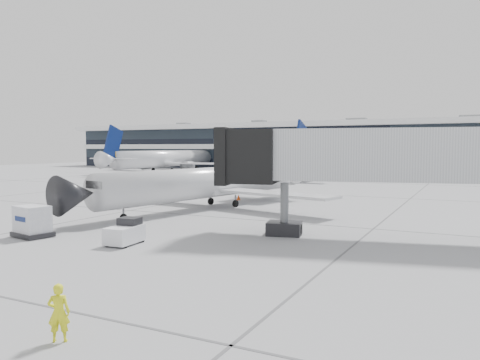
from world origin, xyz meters
The scene contains 11 objects.
ground centered at (0.00, 0.00, 0.00)m, with size 220.00×220.00×0.00m, color gray.
terminal centered at (0.00, 82.00, 5.00)m, with size 170.00×22.00×10.00m, color black.
bg_jet_left centered at (-45.00, 55.00, 0.00)m, with size 32.00×40.00×9.60m, color silver, non-canonical shape.
bg_jet_center centered at (-8.00, 55.00, 0.00)m, with size 32.00×40.00×9.60m, color silver, non-canonical shape.
regional_jet centered at (-4.74, 5.17, 2.31)m, with size 23.36×29.12×6.76m.
jet_bridge centered at (12.79, -2.86, 4.79)m, with size 20.36×8.05×6.57m.
ramp_worker centered at (5.68, -21.85, 0.81)m, with size 0.59×0.39×1.62m, color yellow.
baggage_tug centered at (-1.27, -10.92, 0.63)m, with size 1.51×2.33×1.41m.
cargo_uld centered at (-7.56, -11.74, 0.91)m, with size 2.48×2.02×1.81m.
traffic_cone centered at (-5.38, 11.10, 0.28)m, with size 0.45×0.45×0.59m.
far_tug centered at (-15.32, 27.22, 0.64)m, with size 2.05×2.58×1.43m.
Camera 1 is at (15.63, -30.77, 5.30)m, focal length 35.00 mm.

